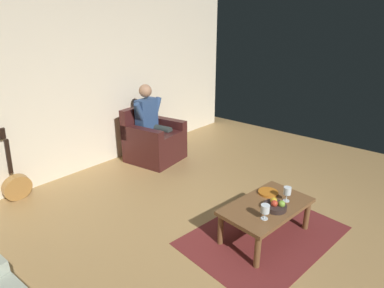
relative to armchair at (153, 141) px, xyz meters
name	(u,v)px	position (x,y,z in m)	size (l,w,h in m)	color
ground_plane	(261,249)	(0.87, 2.53, -0.32)	(7.34, 7.34, 0.00)	#A6814E
wall_back	(80,81)	(0.87, -0.56, 1.04)	(6.51, 0.06, 2.72)	beige
rug	(264,235)	(0.65, 2.44, -0.32)	(1.69, 1.16, 0.01)	maroon
armchair	(153,141)	(0.00, 0.00, 0.00)	(0.88, 0.88, 0.88)	#3F1918
person_seated	(152,120)	(0.00, -0.01, 0.36)	(0.64, 0.58, 1.25)	#2F4A79
coffee_table	(266,209)	(0.65, 2.44, 0.01)	(1.05, 0.68, 0.38)	brown
guitar	(16,185)	(2.06, -0.35, -0.11)	(0.35, 0.23, 0.96)	#AB783B
wine_glass_near	(265,210)	(0.90, 2.55, 0.16)	(0.09, 0.09, 0.15)	silver
wine_glass_far	(287,192)	(0.45, 2.56, 0.18)	(0.08, 0.08, 0.16)	silver
fruit_bowl	(275,206)	(0.67, 2.54, 0.10)	(0.23, 0.23, 0.11)	#302421
decorative_dish	(268,192)	(0.43, 2.34, 0.07)	(0.22, 0.22, 0.02)	#BB691E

